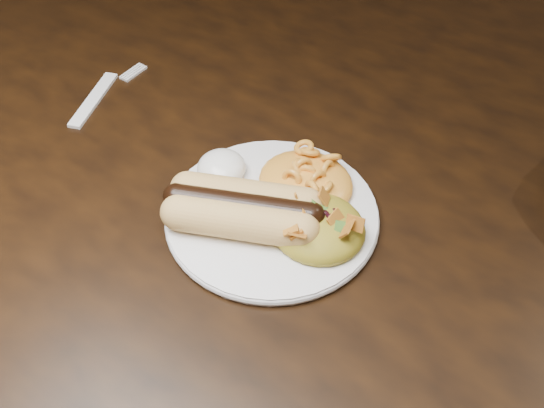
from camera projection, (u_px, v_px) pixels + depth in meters
The scene contains 7 objects.
table at pixel (273, 181), 0.77m from camera, with size 1.60×0.90×0.75m.
plate at pixel (272, 215), 0.60m from camera, with size 0.20×0.20×0.01m, color silver.
hotdog at pixel (243, 208), 0.58m from camera, with size 0.12×0.11×0.03m.
mac_and_cheese at pixel (306, 172), 0.61m from camera, with size 0.09×0.09×0.04m, color #FF943E.
sour_cream at pixel (221, 163), 0.62m from camera, with size 0.05×0.05×0.03m, color white.
taco_salad at pixel (319, 221), 0.57m from camera, with size 0.09×0.08×0.04m.
fork at pixel (94, 100), 0.73m from camera, with size 0.02×0.15×0.00m, color white.
Camera 1 is at (0.31, -0.45, 1.20)m, focal length 42.00 mm.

